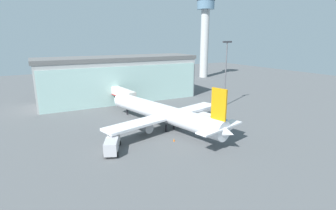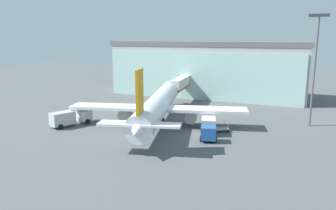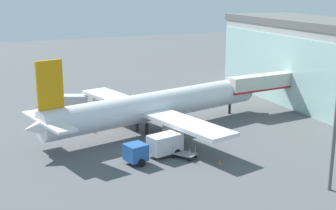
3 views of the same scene
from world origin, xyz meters
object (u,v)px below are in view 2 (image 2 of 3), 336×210
jet_bridge (182,83)px  fuel_truck (209,127)px  safety_cone_wingtip (244,128)px  airplane (158,105)px  catering_truck (70,118)px  safety_cone_nose (128,133)px  baggage_cart (220,129)px  apron_light_mast (315,61)px

jet_bridge → fuel_truck: bearing=-158.0°
safety_cone_wingtip → fuel_truck: bearing=-129.1°
jet_bridge → airplane: 20.96m
catering_truck → safety_cone_nose: bearing=-72.1°
jet_bridge → safety_cone_nose: jet_bridge is taller
catering_truck → fuel_truck: size_ratio=0.99×
baggage_cart → safety_cone_wingtip: bearing=5.2°
baggage_cart → apron_light_mast: bearing=-0.2°
fuel_truck → baggage_cart: 3.46m
catering_truck → baggage_cart: bearing=-53.1°
baggage_cart → safety_cone_wingtip: baggage_cart is taller
catering_truck → safety_cone_nose: 12.34m
jet_bridge → baggage_cart: bearing=-152.5°
fuel_truck → safety_cone_wingtip: 7.63m
airplane → safety_cone_nose: size_ratio=68.26×
jet_bridge → baggage_cart: jet_bridge is taller
baggage_cart → jet_bridge: bearing=88.9°
catering_truck → fuel_truck: bearing=-59.6°
fuel_truck → baggage_cart: size_ratio=2.36×
apron_light_mast → baggage_cart: 19.91m
airplane → safety_cone_wingtip: bearing=-95.8°
airplane → catering_truck: size_ratio=4.98×
apron_light_mast → safety_cone_wingtip: (-10.54, -6.31, -11.03)m
jet_bridge → safety_cone_wingtip: size_ratio=26.31×
baggage_cart → safety_cone_nose: baggage_cart is taller
airplane → safety_cone_nose: (-2.11, -7.90, -3.22)m
airplane → fuel_truck: size_ratio=4.93×
airplane → safety_cone_nose: bearing=152.6°
apron_light_mast → safety_cone_nose: bearing=-149.9°
apron_light_mast → airplane: 27.76m
catering_truck → baggage_cart: (25.63, 5.27, -0.97)m
airplane → safety_cone_nose: 8.79m
apron_light_mast → airplane: bearing=-162.5°
apron_light_mast → catering_truck: (-39.68, -14.35, -9.84)m
airplane → safety_cone_wingtip: airplane is taller
safety_cone_nose → fuel_truck: bearing=17.2°
apron_light_mast → baggage_cart: (-14.05, -9.08, -10.80)m
jet_bridge → baggage_cart: size_ratio=4.49×
baggage_cart → fuel_truck: bearing=-145.0°
fuel_truck → safety_cone_nose: fuel_truck is taller
safety_cone_wingtip → apron_light_mast: bearing=30.9°
fuel_truck → safety_cone_wingtip: size_ratio=13.83×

